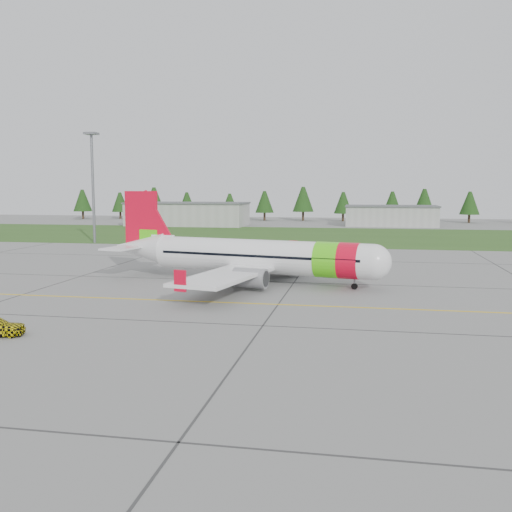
# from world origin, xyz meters

# --- Properties ---
(ground) EXTENTS (320.00, 320.00, 0.00)m
(ground) POSITION_xyz_m (0.00, 0.00, 0.00)
(ground) COLOR gray
(ground) RESTS_ON ground
(aircraft) EXTENTS (32.31, 30.28, 9.89)m
(aircraft) POSITION_xyz_m (5.72, 19.32, 2.85)
(aircraft) COLOR white
(aircraft) RESTS_ON ground
(service_van) EXTENTS (1.72, 1.65, 4.35)m
(service_van) POSITION_xyz_m (-22.11, 57.46, 2.17)
(service_van) COLOR silver
(service_van) RESTS_ON ground
(grass_strip) EXTENTS (320.00, 50.00, 0.03)m
(grass_strip) POSITION_xyz_m (0.00, 82.00, 0.01)
(grass_strip) COLOR #30561E
(grass_strip) RESTS_ON ground
(taxi_guideline) EXTENTS (120.00, 0.25, 0.02)m
(taxi_guideline) POSITION_xyz_m (0.00, 8.00, 0.01)
(taxi_guideline) COLOR gold
(taxi_guideline) RESTS_ON ground
(hangar_west) EXTENTS (32.00, 14.00, 6.00)m
(hangar_west) POSITION_xyz_m (-30.00, 110.00, 3.00)
(hangar_west) COLOR #A8A8A3
(hangar_west) RESTS_ON ground
(hangar_east) EXTENTS (24.00, 12.00, 5.20)m
(hangar_east) POSITION_xyz_m (25.00, 118.00, 2.60)
(hangar_east) COLOR #A8A8A3
(hangar_east) RESTS_ON ground
(floodlight_mast) EXTENTS (0.50, 0.50, 20.00)m
(floodlight_mast) POSITION_xyz_m (-32.00, 58.00, 10.00)
(floodlight_mast) COLOR slate
(floodlight_mast) RESTS_ON ground
(treeline) EXTENTS (160.00, 8.00, 10.00)m
(treeline) POSITION_xyz_m (0.00, 138.00, 5.00)
(treeline) COLOR #1C3F14
(treeline) RESTS_ON ground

